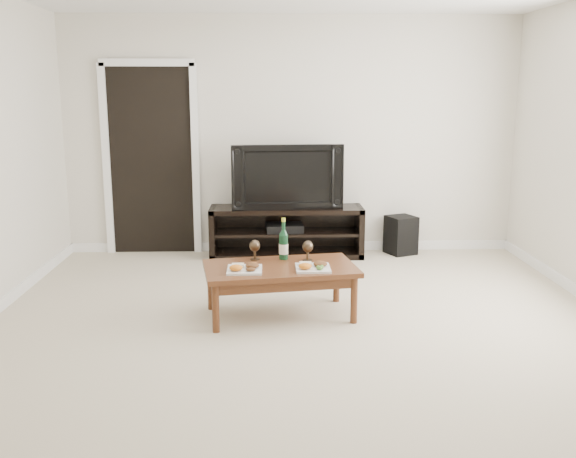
# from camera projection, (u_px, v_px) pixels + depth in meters

# --- Properties ---
(floor) EXTENTS (5.50, 5.50, 0.00)m
(floor) POSITION_uv_depth(u_px,v_px,m) (305.00, 342.00, 4.68)
(floor) COLOR beige
(floor) RESTS_ON ground
(back_wall) EXTENTS (5.00, 0.04, 2.60)m
(back_wall) POSITION_uv_depth(u_px,v_px,m) (291.00, 136.00, 7.11)
(back_wall) COLOR silver
(back_wall) RESTS_ON ground
(doorway) EXTENTS (0.90, 0.02, 2.05)m
(doorway) POSITION_uv_depth(u_px,v_px,m) (151.00, 162.00, 7.09)
(doorway) COLOR black
(doorway) RESTS_ON ground
(media_console) EXTENTS (1.67, 0.45, 0.55)m
(media_console) POSITION_uv_depth(u_px,v_px,m) (286.00, 232.00, 7.06)
(media_console) COLOR black
(media_console) RESTS_ON ground
(television) EXTENTS (1.21, 0.27, 0.69)m
(television) POSITION_uv_depth(u_px,v_px,m) (286.00, 176.00, 6.93)
(television) COLOR black
(television) RESTS_ON media_console
(av_receiver) EXTENTS (0.42, 0.32, 0.08)m
(av_receiver) POSITION_uv_depth(u_px,v_px,m) (284.00, 227.00, 7.04)
(av_receiver) COLOR black
(av_receiver) RESTS_ON media_console
(subwoofer) EXTENTS (0.37, 0.37, 0.43)m
(subwoofer) POSITION_uv_depth(u_px,v_px,m) (401.00, 235.00, 7.18)
(subwoofer) COLOR black
(subwoofer) RESTS_ON ground
(coffee_table) EXTENTS (1.29, 0.83, 0.42)m
(coffee_table) POSITION_uv_depth(u_px,v_px,m) (280.00, 291.00, 5.19)
(coffee_table) COLOR #572E18
(coffee_table) RESTS_ON ground
(plate_left) EXTENTS (0.27, 0.27, 0.07)m
(plate_left) POSITION_uv_depth(u_px,v_px,m) (245.00, 267.00, 5.00)
(plate_left) COLOR white
(plate_left) RESTS_ON coffee_table
(plate_right) EXTENTS (0.27, 0.27, 0.07)m
(plate_right) POSITION_uv_depth(u_px,v_px,m) (313.00, 265.00, 5.05)
(plate_right) COLOR white
(plate_right) RESTS_ON coffee_table
(wine_bottle) EXTENTS (0.07, 0.07, 0.35)m
(wine_bottle) POSITION_uv_depth(u_px,v_px,m) (284.00, 239.00, 5.32)
(wine_bottle) COLOR #0E351C
(wine_bottle) RESTS_ON coffee_table
(goblet_left) EXTENTS (0.09, 0.09, 0.17)m
(goblet_left) POSITION_uv_depth(u_px,v_px,m) (255.00, 250.00, 5.32)
(goblet_left) COLOR #3C2E20
(goblet_left) RESTS_ON coffee_table
(goblet_right) EXTENTS (0.09, 0.09, 0.17)m
(goblet_right) POSITION_uv_depth(u_px,v_px,m) (308.00, 251.00, 5.29)
(goblet_right) COLOR #3C2E20
(goblet_right) RESTS_ON coffee_table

